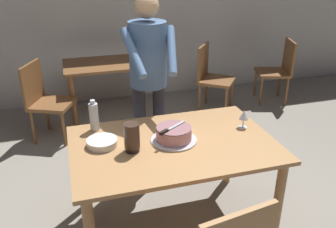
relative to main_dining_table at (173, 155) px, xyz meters
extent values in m
plane|color=gray|center=(0.00, 0.00, -0.64)|extent=(14.00, 14.00, 0.00)
cube|color=silver|center=(0.00, 2.92, 0.71)|extent=(10.00, 0.12, 2.70)
cube|color=tan|center=(0.00, 0.00, 0.09)|extent=(1.48, 0.97, 0.03)
cylinder|color=tan|center=(0.66, -0.41, -0.28)|extent=(0.07, 0.07, 0.72)
cylinder|color=tan|center=(-0.66, 0.41, -0.28)|extent=(0.07, 0.07, 0.72)
cylinder|color=tan|center=(0.66, 0.41, -0.28)|extent=(0.07, 0.07, 0.72)
cylinder|color=silver|center=(0.01, 0.03, 0.11)|extent=(0.34, 0.34, 0.01)
cylinder|color=#D18C93|center=(0.01, 0.03, 0.16)|extent=(0.26, 0.26, 0.09)
cylinder|color=#926267|center=(0.01, 0.03, 0.21)|extent=(0.25, 0.25, 0.01)
cube|color=silver|center=(0.03, 0.04, 0.22)|extent=(0.18, 0.13, 0.00)
cube|color=black|center=(-0.08, -0.03, 0.22)|extent=(0.08, 0.06, 0.02)
cylinder|color=white|center=(-0.50, 0.10, 0.11)|extent=(0.22, 0.22, 0.01)
cylinder|color=white|center=(-0.50, 0.10, 0.12)|extent=(0.22, 0.22, 0.01)
cylinder|color=white|center=(-0.50, 0.10, 0.13)|extent=(0.22, 0.22, 0.01)
cylinder|color=white|center=(-0.50, 0.10, 0.14)|extent=(0.22, 0.22, 0.01)
cylinder|color=white|center=(-0.50, 0.10, 0.15)|extent=(0.22, 0.22, 0.01)
cylinder|color=silver|center=(0.60, 0.08, 0.11)|extent=(0.07, 0.07, 0.00)
cylinder|color=silver|center=(0.60, 0.08, 0.15)|extent=(0.01, 0.01, 0.07)
cone|color=silver|center=(0.60, 0.08, 0.22)|extent=(0.08, 0.08, 0.07)
cylinder|color=silver|center=(-0.53, 0.37, 0.22)|extent=(0.07, 0.07, 0.22)
cylinder|color=silver|center=(-0.53, 0.37, 0.34)|extent=(0.04, 0.04, 0.03)
cylinder|color=black|center=(-0.31, -0.03, 0.12)|extent=(0.10, 0.10, 0.03)
cylinder|color=#3F2D23|center=(-0.31, -0.03, 0.23)|extent=(0.11, 0.11, 0.18)
cylinder|color=#2D2D38|center=(0.08, 0.70, -0.17)|extent=(0.11, 0.11, 0.95)
cylinder|color=#2D2D38|center=(-0.10, 0.71, -0.17)|extent=(0.11, 0.11, 0.95)
cylinder|color=#4C6B93|center=(-0.01, 0.71, 0.58)|extent=(0.32, 0.32, 0.55)
sphere|color=tan|center=(-0.01, 0.71, 0.98)|extent=(0.20, 0.20, 0.20)
cylinder|color=#4C6B93|center=(0.14, 0.52, 0.65)|extent=(0.16, 0.42, 0.34)
cylinder|color=#4C6B93|center=(-0.17, 0.53, 0.65)|extent=(0.15, 0.42, 0.34)
cube|color=brown|center=(-0.23, 2.22, 0.08)|extent=(1.00, 0.70, 0.03)
cylinder|color=brown|center=(-0.65, 1.94, -0.29)|extent=(0.07, 0.07, 0.71)
cylinder|color=brown|center=(0.20, 1.94, -0.29)|extent=(0.07, 0.07, 0.71)
cylinder|color=brown|center=(-0.65, 2.49, -0.29)|extent=(0.07, 0.07, 0.71)
cylinder|color=brown|center=(0.20, 2.49, -0.29)|extent=(0.07, 0.07, 0.71)
cube|color=brown|center=(2.15, 2.10, -0.21)|extent=(0.55, 0.55, 0.04)
cylinder|color=brown|center=(1.92, 1.98, -0.44)|extent=(0.04, 0.04, 0.41)
cylinder|color=brown|center=(2.03, 2.33, -0.44)|extent=(0.04, 0.04, 0.41)
cylinder|color=brown|center=(2.27, 1.87, -0.44)|extent=(0.04, 0.04, 0.41)
cylinder|color=brown|center=(2.38, 2.22, -0.44)|extent=(0.04, 0.04, 0.41)
cube|color=brown|center=(2.34, 2.04, 0.03)|extent=(0.16, 0.43, 0.45)
cube|color=brown|center=(-0.89, 1.80, -0.21)|extent=(0.58, 0.58, 0.04)
cylinder|color=brown|center=(-0.65, 1.89, -0.44)|extent=(0.04, 0.04, 0.41)
cylinder|color=brown|center=(-0.80, 1.56, -0.44)|extent=(0.04, 0.04, 0.41)
cylinder|color=brown|center=(-0.98, 2.04, -0.44)|extent=(0.04, 0.04, 0.41)
cylinder|color=brown|center=(-1.13, 1.71, -0.44)|extent=(0.04, 0.04, 0.41)
cube|color=brown|center=(-1.07, 1.89, 0.03)|extent=(0.21, 0.41, 0.45)
cube|color=brown|center=(1.24, 2.01, -0.21)|extent=(0.62, 0.62, 0.04)
cylinder|color=brown|center=(1.50, 2.04, -0.44)|extent=(0.04, 0.04, 0.41)
cylinder|color=brown|center=(1.27, 1.75, -0.44)|extent=(0.04, 0.04, 0.41)
cylinder|color=brown|center=(1.21, 2.27, -0.44)|extent=(0.04, 0.04, 0.41)
cylinder|color=brown|center=(0.99, 1.98, -0.44)|extent=(0.04, 0.04, 0.41)
cube|color=brown|center=(1.08, 2.14, 0.03)|extent=(0.29, 0.37, 0.45)
camera|label=1|loc=(-0.68, -2.16, 1.37)|focal=37.97mm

